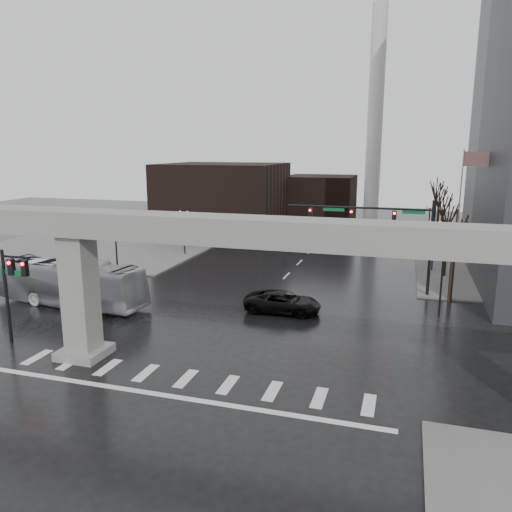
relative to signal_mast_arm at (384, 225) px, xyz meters
The scene contains 22 objects.
ground 21.64m from the signal_mast_arm, 115.57° to the right, with size 160.00×160.00×0.00m, color black.
sidewalk_nw 39.41m from the signal_mast_arm, 153.82° to the left, with size 28.00×36.00×0.15m, color slate.
elevated_guideway 20.35m from the signal_mast_arm, 112.35° to the right, with size 48.00×2.60×8.70m.
building_far_left 32.68m from the signal_mast_arm, 134.74° to the left, with size 16.00×14.00×10.00m, color black.
building_far_mid 35.02m from the signal_mast_arm, 108.32° to the left, with size 10.00×10.00×8.00m, color black.
smokestack 28.38m from the signal_mast_arm, 96.28° to the left, with size 3.60×3.60×30.00m.
signal_mast_arm is the anchor object (origin of this frame).
signal_left_pole 28.09m from the signal_mast_arm, 139.26° to the right, with size 2.30×0.30×6.00m.
flagpole_assembly 7.27m from the signal_mast_arm, 26.93° to the left, with size 2.06×0.12×12.00m.
lamp_right_0 6.99m from the signal_mast_arm, 46.80° to the right, with size 1.22×0.32×5.11m.
lamp_right_1 10.51m from the signal_mast_arm, 63.90° to the left, with size 1.22×0.32×5.11m.
lamp_right_2 23.75m from the signal_mast_arm, 79.01° to the left, with size 1.22×0.32×5.11m.
lamp_left_0 23.12m from the signal_mast_arm, 167.96° to the right, with size 1.22×0.32×5.11m.
lamp_left_1 24.42m from the signal_mast_arm, 157.75° to the left, with size 1.22×0.32×5.11m.
lamp_left_2 32.40m from the signal_mast_arm, 134.11° to the left, with size 1.22×0.32×5.11m.
tree_right_0 6.37m from the signal_mast_arm, ahead, with size 1.09×1.58×7.50m.
tree_right_1 9.57m from the signal_mast_arm, 52.50° to the left, with size 1.09×1.61×7.67m.
tree_right_2 16.45m from the signal_mast_arm, 70.00° to the left, with size 1.10×1.63×7.85m.
tree_right_3 24.04m from the signal_mast_arm, 76.58° to the left, with size 1.11×1.66×8.02m.
tree_right_4 31.83m from the signal_mast_arm, 79.94° to the left, with size 1.12×1.69×8.19m.
pickup_truck 11.28m from the signal_mast_arm, 131.74° to the right, with size 2.63×5.71×1.59m, color black.
city_bus 25.65m from the signal_mast_arm, 155.25° to the right, with size 2.98×12.73×3.55m, color #B8B8BD.
Camera 1 is at (10.78, -23.51, 12.07)m, focal length 35.00 mm.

